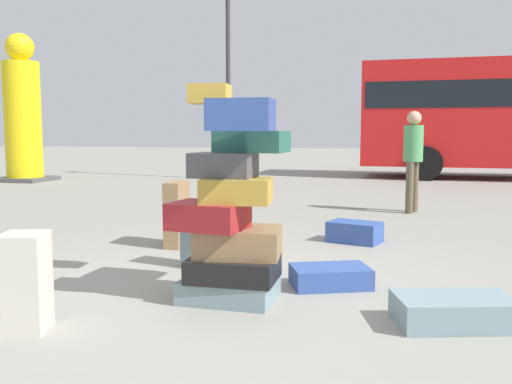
{
  "coord_description": "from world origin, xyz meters",
  "views": [
    {
      "loc": [
        1.2,
        -4.06,
        1.26
      ],
      "look_at": [
        0.09,
        0.77,
        0.73
      ],
      "focal_mm": 38.86,
      "sensor_mm": 36.0,
      "label": 1
    }
  ],
  "objects_px": {
    "suitcase_navy_left_side": "(355,232)",
    "suitcase_slate_behind_tower": "(455,311)",
    "suitcase_brown_foreground_near": "(177,214)",
    "suitcase_navy_right_side": "(330,277)",
    "person_bearded_onlooker": "(413,152)",
    "yellow_dummy_statue": "(23,116)",
    "suitcase_cream_white_trunk": "(25,282)",
    "lamp_post": "(228,41)",
    "suitcase_tower": "(232,215)",
    "suitcase_slate_upright_blue": "(202,236)"
  },
  "relations": [
    {
      "from": "suitcase_brown_foreground_near",
      "to": "suitcase_navy_left_side",
      "type": "distance_m",
      "value": 2.05
    },
    {
      "from": "suitcase_cream_white_trunk",
      "to": "suitcase_slate_upright_blue",
      "type": "distance_m",
      "value": 1.93
    },
    {
      "from": "suitcase_slate_upright_blue",
      "to": "yellow_dummy_statue",
      "type": "xyz_separation_m",
      "value": [
        -7.46,
        7.8,
        1.37
      ]
    },
    {
      "from": "suitcase_navy_left_side",
      "to": "suitcase_cream_white_trunk",
      "type": "bearing_deg",
      "value": -100.62
    },
    {
      "from": "suitcase_tower",
      "to": "lamp_post",
      "type": "distance_m",
      "value": 11.26
    },
    {
      "from": "suitcase_navy_right_side",
      "to": "suitcase_navy_left_side",
      "type": "bearing_deg",
      "value": 66.05
    },
    {
      "from": "suitcase_tower",
      "to": "lamp_post",
      "type": "xyz_separation_m",
      "value": [
        -2.98,
        10.43,
        3.0
      ]
    },
    {
      "from": "suitcase_slate_upright_blue",
      "to": "person_bearded_onlooker",
      "type": "bearing_deg",
      "value": 78.17
    },
    {
      "from": "suitcase_navy_left_side",
      "to": "suitcase_brown_foreground_near",
      "type": "bearing_deg",
      "value": -141.9
    },
    {
      "from": "suitcase_brown_foreground_near",
      "to": "suitcase_slate_behind_tower",
      "type": "height_order",
      "value": "suitcase_brown_foreground_near"
    },
    {
      "from": "suitcase_slate_behind_tower",
      "to": "yellow_dummy_statue",
      "type": "xyz_separation_m",
      "value": [
        -9.58,
        8.93,
        1.57
      ]
    },
    {
      "from": "suitcase_slate_upright_blue",
      "to": "person_bearded_onlooker",
      "type": "distance_m",
      "value": 4.68
    },
    {
      "from": "suitcase_navy_left_side",
      "to": "suitcase_slate_behind_tower",
      "type": "relative_size",
      "value": 0.76
    },
    {
      "from": "suitcase_tower",
      "to": "suitcase_navy_right_side",
      "type": "xyz_separation_m",
      "value": [
        0.69,
        0.55,
        -0.56
      ]
    },
    {
      "from": "suitcase_tower",
      "to": "suitcase_slate_behind_tower",
      "type": "xyz_separation_m",
      "value": [
        1.57,
        -0.19,
        -0.55
      ]
    },
    {
      "from": "suitcase_navy_right_side",
      "to": "person_bearded_onlooker",
      "type": "bearing_deg",
      "value": 58.34
    },
    {
      "from": "suitcase_cream_white_trunk",
      "to": "suitcase_slate_upright_blue",
      "type": "height_order",
      "value": "suitcase_cream_white_trunk"
    },
    {
      "from": "suitcase_tower",
      "to": "yellow_dummy_statue",
      "type": "height_order",
      "value": "yellow_dummy_statue"
    },
    {
      "from": "suitcase_cream_white_trunk",
      "to": "yellow_dummy_statue",
      "type": "distance_m",
      "value": 11.94
    },
    {
      "from": "lamp_post",
      "to": "yellow_dummy_statue",
      "type": "bearing_deg",
      "value": -161.32
    },
    {
      "from": "suitcase_brown_foreground_near",
      "to": "lamp_post",
      "type": "bearing_deg",
      "value": 99.55
    },
    {
      "from": "suitcase_slate_upright_blue",
      "to": "suitcase_navy_right_side",
      "type": "relative_size",
      "value": 0.94
    },
    {
      "from": "yellow_dummy_statue",
      "to": "person_bearded_onlooker",
      "type": "bearing_deg",
      "value": -21.0
    },
    {
      "from": "suitcase_slate_behind_tower",
      "to": "suitcase_navy_left_side",
      "type": "bearing_deg",
      "value": 91.62
    },
    {
      "from": "yellow_dummy_statue",
      "to": "suitcase_navy_right_side",
      "type": "bearing_deg",
      "value": -43.29
    },
    {
      "from": "suitcase_tower",
      "to": "lamp_post",
      "type": "height_order",
      "value": "lamp_post"
    },
    {
      "from": "suitcase_cream_white_trunk",
      "to": "suitcase_slate_upright_blue",
      "type": "bearing_deg",
      "value": 56.87
    },
    {
      "from": "suitcase_slate_upright_blue",
      "to": "lamp_post",
      "type": "xyz_separation_m",
      "value": [
        -2.43,
        9.5,
        3.35
      ]
    },
    {
      "from": "suitcase_slate_behind_tower",
      "to": "person_bearded_onlooker",
      "type": "distance_m",
      "value": 5.34
    },
    {
      "from": "suitcase_navy_right_side",
      "to": "person_bearded_onlooker",
      "type": "relative_size",
      "value": 0.39
    },
    {
      "from": "person_bearded_onlooker",
      "to": "suitcase_tower",
      "type": "bearing_deg",
      "value": 5.66
    },
    {
      "from": "suitcase_navy_right_side",
      "to": "yellow_dummy_statue",
      "type": "relative_size",
      "value": 0.17
    },
    {
      "from": "suitcase_navy_right_side",
      "to": "suitcase_navy_left_side",
      "type": "distance_m",
      "value": 1.92
    },
    {
      "from": "suitcase_brown_foreground_near",
      "to": "yellow_dummy_statue",
      "type": "xyz_separation_m",
      "value": [
        -6.88,
        6.95,
        1.31
      ]
    },
    {
      "from": "suitcase_navy_left_side",
      "to": "suitcase_slate_behind_tower",
      "type": "xyz_separation_m",
      "value": [
        0.79,
        -2.66,
        -0.02
      ]
    },
    {
      "from": "person_bearded_onlooker",
      "to": "suitcase_navy_right_side",
      "type": "bearing_deg",
      "value": 11.88
    },
    {
      "from": "person_bearded_onlooker",
      "to": "suitcase_cream_white_trunk",
      "type": "bearing_deg",
      "value": -1.33
    },
    {
      "from": "suitcase_slate_behind_tower",
      "to": "person_bearded_onlooker",
      "type": "height_order",
      "value": "person_bearded_onlooker"
    },
    {
      "from": "suitcase_cream_white_trunk",
      "to": "suitcase_slate_upright_blue",
      "type": "xyz_separation_m",
      "value": [
        0.56,
        1.85,
        -0.02
      ]
    },
    {
      "from": "suitcase_tower",
      "to": "suitcase_slate_upright_blue",
      "type": "xyz_separation_m",
      "value": [
        -0.55,
        0.94,
        -0.35
      ]
    },
    {
      "from": "person_bearded_onlooker",
      "to": "yellow_dummy_statue",
      "type": "height_order",
      "value": "yellow_dummy_statue"
    },
    {
      "from": "suitcase_slate_upright_blue",
      "to": "suitcase_navy_left_side",
      "type": "bearing_deg",
      "value": 63.86
    },
    {
      "from": "suitcase_slate_upright_blue",
      "to": "yellow_dummy_statue",
      "type": "distance_m",
      "value": 10.88
    },
    {
      "from": "suitcase_navy_left_side",
      "to": "lamp_post",
      "type": "relative_size",
      "value": 0.11
    },
    {
      "from": "suitcase_brown_foreground_near",
      "to": "lamp_post",
      "type": "xyz_separation_m",
      "value": [
        -1.85,
        8.65,
        3.29
      ]
    },
    {
      "from": "suitcase_tower",
      "to": "person_bearded_onlooker",
      "type": "relative_size",
      "value": 1.03
    },
    {
      "from": "person_bearded_onlooker",
      "to": "suitcase_slate_upright_blue",
      "type": "bearing_deg",
      "value": -4.23
    },
    {
      "from": "suitcase_cream_white_trunk",
      "to": "lamp_post",
      "type": "xyz_separation_m",
      "value": [
        -1.87,
        11.35,
        3.33
      ]
    },
    {
      "from": "suitcase_brown_foreground_near",
      "to": "suitcase_navy_left_side",
      "type": "height_order",
      "value": "suitcase_brown_foreground_near"
    },
    {
      "from": "suitcase_tower",
      "to": "suitcase_slate_behind_tower",
      "type": "distance_m",
      "value": 1.68
    }
  ]
}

